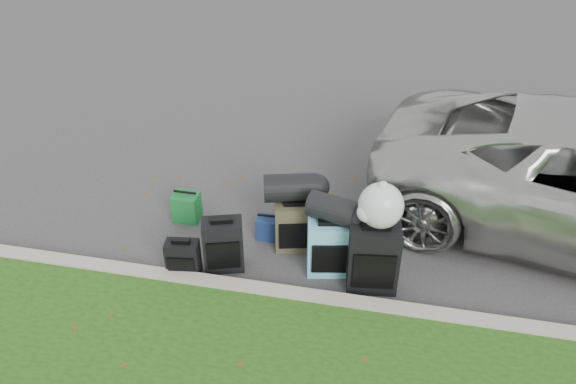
% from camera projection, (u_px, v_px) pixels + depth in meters
% --- Properties ---
extents(ground, '(120.00, 120.00, 0.00)m').
position_uv_depth(ground, '(293.00, 241.00, 6.62)').
color(ground, '#383535').
rests_on(ground, ground).
extents(curb, '(120.00, 0.18, 0.15)m').
position_uv_depth(curb, '(274.00, 295.00, 5.76)').
color(curb, '#9E937F').
rests_on(curb, ground).
extents(suitcase_small_black, '(0.37, 0.24, 0.44)m').
position_uv_depth(suitcase_small_black, '(183.00, 259.00, 6.01)').
color(suitcase_small_black, black).
rests_on(suitcase_small_black, ground).
extents(suitcase_large_black_left, '(0.49, 0.37, 0.62)m').
position_uv_depth(suitcase_large_black_left, '(223.00, 245.00, 6.06)').
color(suitcase_large_black_left, black).
rests_on(suitcase_large_black_left, ground).
extents(suitcase_olive, '(0.49, 0.37, 0.60)m').
position_uv_depth(suitcase_olive, '(294.00, 226.00, 6.37)').
color(suitcase_olive, '#383323').
rests_on(suitcase_olive, ground).
extents(suitcase_teal, '(0.49, 0.35, 0.64)m').
position_uv_depth(suitcase_teal, '(329.00, 248.00, 6.00)').
color(suitcase_teal, '#5594B4').
rests_on(suitcase_teal, ground).
extents(suitcase_large_black_right, '(0.55, 0.38, 0.77)m').
position_uv_depth(suitcase_large_black_right, '(373.00, 258.00, 5.76)').
color(suitcase_large_black_right, black).
rests_on(suitcase_large_black_right, ground).
extents(tote_green, '(0.31, 0.25, 0.35)m').
position_uv_depth(tote_green, '(187.00, 207.00, 6.89)').
color(tote_green, '#17682B').
rests_on(tote_green, ground).
extents(tote_navy, '(0.26, 0.20, 0.27)m').
position_uv_depth(tote_navy, '(268.00, 228.00, 6.61)').
color(tote_navy, navy).
rests_on(tote_navy, ground).
extents(duffel_left, '(0.65, 0.46, 0.32)m').
position_uv_depth(duffel_left, '(290.00, 188.00, 6.20)').
color(duffel_left, black).
rests_on(duffel_left, suitcase_olive).
extents(duffel_right, '(0.57, 0.41, 0.29)m').
position_uv_depth(duffel_right, '(333.00, 209.00, 5.80)').
color(duffel_right, black).
rests_on(duffel_right, suitcase_teal).
extents(trash_bag, '(0.45, 0.45, 0.45)m').
position_uv_depth(trash_bag, '(381.00, 206.00, 5.48)').
color(trash_bag, silver).
rests_on(trash_bag, suitcase_large_black_right).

